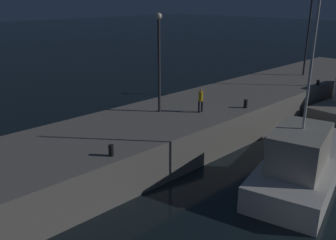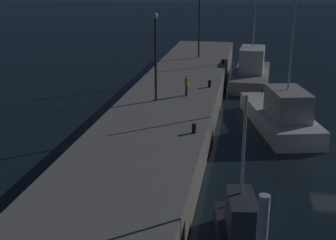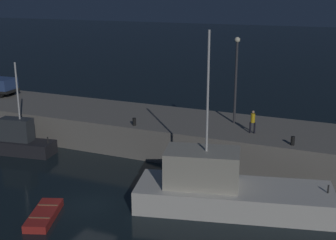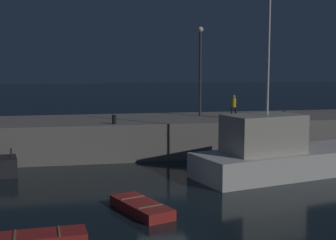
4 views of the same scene
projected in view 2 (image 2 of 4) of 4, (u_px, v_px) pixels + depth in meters
ground_plane at (335, 169)px, 30.39m from camera, size 320.00×320.00×0.00m
pier_quay at (153, 140)px, 32.05m from camera, size 76.55×7.71×2.57m
fishing_boat_blue at (251, 71)px, 53.07m from camera, size 12.51×4.53×13.01m
fishing_boat_white at (281, 114)px, 37.79m from camera, size 12.46×6.66×10.83m
fishing_boat_orange at (241, 240)px, 20.66m from camera, size 7.32×3.04×7.55m
lamp_post_west at (156, 50)px, 35.60m from camera, size 0.44×0.44×6.91m
lamp_post_east at (199, 17)px, 53.60m from camera, size 0.44×0.44×8.13m
dockworker at (186, 84)px, 38.09m from camera, size 0.46×0.32×1.75m
bollard_west at (210, 84)px, 41.07m from camera, size 0.28×0.28×0.62m
bollard_central at (223, 62)px, 51.31m from camera, size 0.28×0.28×0.50m
bollard_east at (194, 128)px, 29.49m from camera, size 0.28×0.28×0.61m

